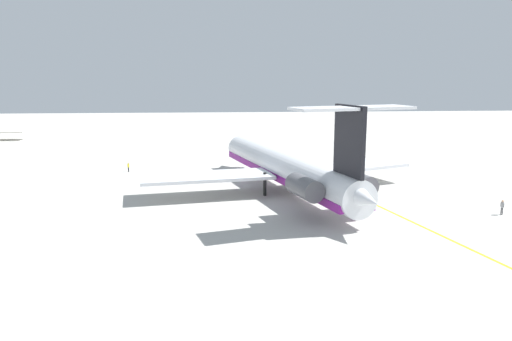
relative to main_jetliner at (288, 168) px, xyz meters
The scene contains 7 objects.
ground 13.15m from the main_jetliner, 109.67° to the right, with size 318.79×318.79×0.00m, color #B7B5AD.
main_jetliner is the anchor object (origin of this frame).
ground_crew_near_nose 27.32m from the main_jetliner, 117.61° to the right, with size 0.42×0.29×1.82m.
ground_crew_near_tail 33.75m from the main_jetliner, 31.94° to the right, with size 0.33×0.35×1.77m.
ground_crew_portside 30.91m from the main_jetliner, 54.94° to the left, with size 0.38×0.27×1.69m.
safety_cone_nose 32.11m from the main_jetliner, 27.18° to the right, with size 0.40×0.40×0.55m, color #EA590F.
taxiway_centreline 9.43m from the main_jetliner, 81.81° to the right, with size 92.75×0.36×0.01m, color gold.
Camera 1 is at (-61.92, 21.53, 16.39)m, focal length 34.06 mm.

